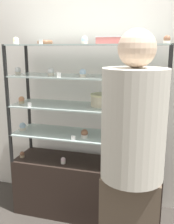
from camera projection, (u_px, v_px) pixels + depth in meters
ground_plane at (87, 213)px, 2.67m from camera, size 20.00×20.00×0.00m
back_wall at (96, 82)px, 2.70m from camera, size 8.00×0.05×2.60m
display_base at (87, 188)px, 2.61m from camera, size 1.43×0.41×0.56m
display_riser_lower at (87, 136)px, 2.48m from camera, size 1.43×0.41×0.28m
display_riser_middle at (87, 108)px, 2.41m from camera, size 1.43×0.41×0.28m
display_riser_upper at (87, 78)px, 2.35m from camera, size 1.43×0.41×0.28m
display_riser_top at (87, 46)px, 2.28m from camera, size 1.43×0.41×0.28m
layer_cake_centerpiece at (102, 100)px, 2.41m from camera, size 0.22×0.22×0.11m
sheet_cake_frosted at (112, 40)px, 2.17m from camera, size 0.24×0.17×0.06m
cupcake_0 at (22, 154)px, 2.64m from camera, size 0.05×0.05×0.06m
cupcake_1 at (63, 160)px, 2.50m from camera, size 0.05×0.05×0.06m
cupcake_2 at (109, 163)px, 2.43m from camera, size 0.05×0.05×0.06m
cupcake_3 at (157, 173)px, 2.25m from camera, size 0.05×0.05×0.06m
price_tag_0 at (135, 175)px, 2.23m from camera, size 0.04×0.00×0.04m
cupcake_4 at (23, 127)px, 2.60m from camera, size 0.06×0.06×0.08m
cupcake_5 at (84, 134)px, 2.39m from camera, size 0.06×0.06×0.08m
cupcake_6 at (158, 139)px, 2.25m from camera, size 0.06×0.06×0.08m
price_tag_1 at (73, 138)px, 2.31m from camera, size 0.04×0.00×0.04m
cupcake_7 at (22, 100)px, 2.53m from camera, size 0.06×0.06×0.07m
cupcake_8 at (162, 108)px, 2.19m from camera, size 0.06×0.06×0.07m
price_tag_2 at (29, 105)px, 2.36m from camera, size 0.04×0.00×0.04m
cupcake_9 at (18, 71)px, 2.48m from camera, size 0.06×0.06×0.07m
cupcake_10 at (51, 72)px, 2.37m from camera, size 0.06×0.06×0.07m
cupcake_11 at (83, 73)px, 2.25m from camera, size 0.06×0.06×0.07m
cupcake_12 at (122, 74)px, 2.15m from camera, size 0.06×0.06×0.07m
cupcake_13 at (165, 75)px, 2.10m from camera, size 0.06×0.06×0.07m
price_tag_3 at (59, 75)px, 2.22m from camera, size 0.04×0.00×0.04m
cupcake_14 at (16, 41)px, 2.37m from camera, size 0.05×0.05×0.06m
cupcake_15 at (85, 40)px, 2.18m from camera, size 0.05×0.05×0.06m
cupcake_16 at (167, 40)px, 2.03m from camera, size 0.05×0.05×0.06m
price_tag_4 at (41, 41)px, 2.19m from camera, size 0.04×0.00×0.04m
donut_glazed at (45, 42)px, 2.40m from camera, size 0.14×0.14×0.04m
customer_figure at (132, 159)px, 1.70m from camera, size 0.41×0.41×1.75m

